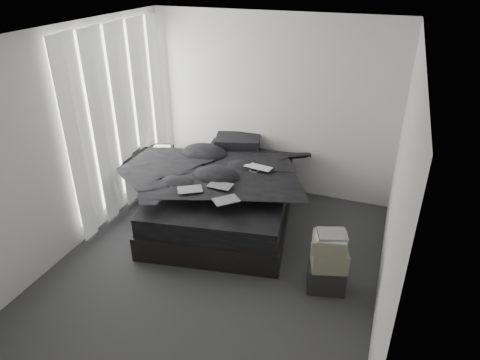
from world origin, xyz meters
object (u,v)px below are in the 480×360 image
(bed, at_px, (224,208))
(side_stand, at_px, (163,168))
(laptop, at_px, (256,163))
(box_lower, at_px, (326,277))

(bed, height_order, side_stand, side_stand)
(laptop, xyz_separation_m, box_lower, (1.16, -1.06, -0.69))
(box_lower, bearing_deg, side_stand, 152.87)
(box_lower, bearing_deg, bed, 149.28)
(laptop, distance_m, box_lower, 1.72)
(side_stand, bearing_deg, laptop, -12.82)
(bed, distance_m, side_stand, 1.33)
(laptop, xyz_separation_m, side_stand, (-1.63, 0.37, -0.51))
(laptop, bearing_deg, side_stand, 175.45)
(laptop, distance_m, side_stand, 1.75)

